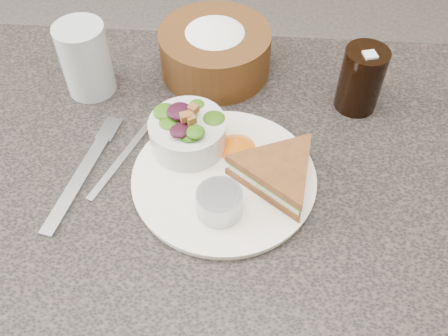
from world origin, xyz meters
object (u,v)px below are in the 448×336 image
object	(u,v)px
water_glass	(86,59)
dinner_plate	(224,178)
dining_table	(211,282)
cola_glass	(362,77)
salad_bowl	(188,129)
bread_basket	(215,45)
sandwich	(278,173)
dressing_ramekin	(219,203)

from	to	relation	value
water_glass	dinner_plate	bearing A→B (deg)	-37.69
dining_table	cola_glass	xyz separation A→B (m)	(0.24, 0.16, 0.44)
dining_table	salad_bowl	bearing A→B (deg)	127.56
bread_basket	sandwich	bearing A→B (deg)	-66.46
dressing_ramekin	dining_table	bearing A→B (deg)	108.87
dining_table	dinner_plate	xyz separation A→B (m)	(0.03, -0.02, 0.38)
salad_bowl	cola_glass	distance (m)	0.30
dinner_plate	salad_bowl	size ratio (longest dim) A/B	2.30
dining_table	water_glass	world-z (taller)	water_glass
sandwich	salad_bowl	size ratio (longest dim) A/B	1.33
dinner_plate	sandwich	distance (m)	0.08
cola_glass	water_glass	world-z (taller)	water_glass
dining_table	cola_glass	distance (m)	0.53
dinner_plate	sandwich	size ratio (longest dim) A/B	1.73
dining_table	salad_bowl	world-z (taller)	salad_bowl
dinner_plate	dining_table	bearing A→B (deg)	147.03
water_glass	bread_basket	bearing A→B (deg)	17.20
dressing_ramekin	bread_basket	xyz separation A→B (m)	(-0.03, 0.32, 0.02)
cola_glass	water_glass	bearing A→B (deg)	179.02
cola_glass	salad_bowl	bearing A→B (deg)	-155.22
dining_table	salad_bowl	distance (m)	0.42
salad_bowl	bread_basket	distance (m)	0.20
bread_basket	cola_glass	distance (m)	0.26
cola_glass	dressing_ramekin	bearing A→B (deg)	-130.72
salad_bowl	dressing_ramekin	distance (m)	0.14
salad_bowl	cola_glass	world-z (taller)	cola_glass
sandwich	dressing_ramekin	bearing A→B (deg)	-107.25
salad_bowl	water_glass	xyz separation A→B (m)	(-0.19, 0.13, 0.02)
water_glass	sandwich	bearing A→B (deg)	-31.03
dressing_ramekin	water_glass	bearing A→B (deg)	134.02
salad_bowl	bread_basket	xyz separation A→B (m)	(0.02, 0.20, 0.01)
bread_basket	cola_glass	size ratio (longest dim) A/B	1.60
dining_table	bread_basket	xyz separation A→B (m)	(-0.01, 0.24, 0.43)
bread_basket	water_glass	xyz separation A→B (m)	(-0.21, -0.07, 0.01)
sandwich	cola_glass	bearing A→B (deg)	92.07
dining_table	water_glass	bearing A→B (deg)	141.70
salad_bowl	sandwich	bearing A→B (deg)	-24.61
dinner_plate	cola_glass	world-z (taller)	cola_glass
salad_bowl	water_glass	size ratio (longest dim) A/B	0.94
dining_table	water_glass	size ratio (longest dim) A/B	7.91
dining_table	bread_basket	world-z (taller)	bread_basket
salad_bowl	water_glass	bearing A→B (deg)	144.71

